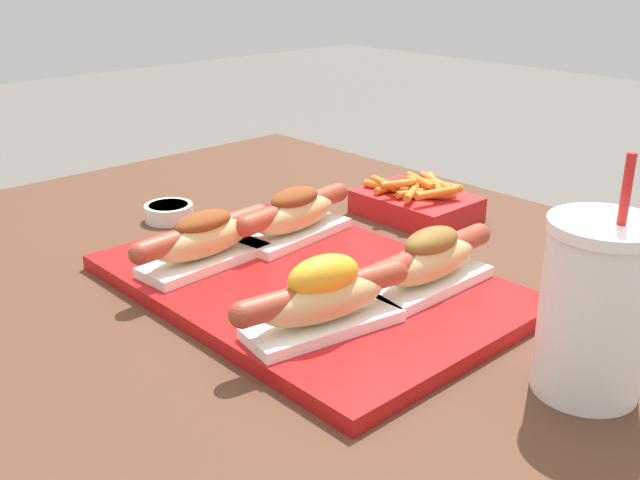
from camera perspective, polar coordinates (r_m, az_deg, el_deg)
The scene contains 8 objects.
serving_tray at distance 0.87m, azimuth -0.97°, elevation -3.35°, with size 0.47×0.32×0.02m.
hot_dog_0 at distance 0.89m, azimuth -8.83°, elevation 0.08°, with size 0.07×0.20×0.07m.
hot_dog_1 at distance 0.73m, azimuth 0.26°, elevation -4.40°, with size 0.09×0.20×0.08m.
hot_dog_2 at distance 0.97m, azimuth -1.92°, elevation 2.00°, with size 0.08×0.20×0.07m.
hot_dog_3 at distance 0.83m, azimuth 8.41°, elevation -1.54°, with size 0.06×0.20×0.07m.
sauce_bowl at distance 1.11m, azimuth -11.44°, elevation 2.15°, with size 0.07×0.07×0.02m.
drink_cup at distance 0.69m, azimuth 20.19°, elevation -4.89°, with size 0.10×0.10×0.22m.
fries_basket at distance 1.11m, azimuth 7.35°, elevation 2.83°, with size 0.16×0.12×0.06m.
Camera 1 is at (0.60, -0.56, 1.09)m, focal length 42.00 mm.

